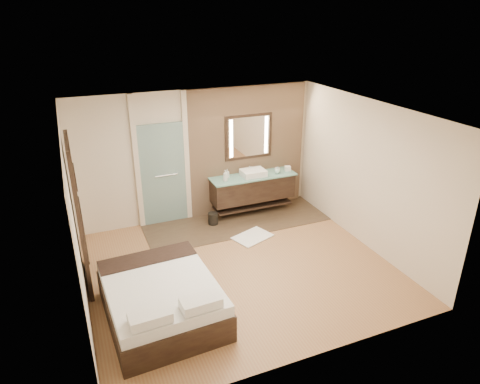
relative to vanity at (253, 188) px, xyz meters
name	(u,v)px	position (x,y,z in m)	size (l,w,h in m)	color
floor	(240,268)	(-1.10, -1.92, -0.58)	(5.00, 5.00, 0.00)	#986240
tile_strip	(237,222)	(-0.50, -0.32, -0.57)	(3.80, 1.30, 0.01)	#3B2A20
stone_wall	(248,150)	(0.00, 0.29, 0.77)	(2.60, 0.08, 2.70)	tan
vanity	(253,188)	(0.00, 0.00, 0.00)	(1.85, 0.55, 0.88)	black
mirror_unit	(249,137)	(0.00, 0.24, 1.07)	(1.06, 0.04, 0.96)	black
frosted_door	(163,170)	(-1.85, 0.28, 0.56)	(1.10, 0.12, 2.70)	silver
shoji_partition	(79,214)	(-3.53, -1.32, 0.63)	(0.06, 1.20, 2.40)	black
bed	(162,299)	(-2.61, -2.66, -0.28)	(1.60, 1.95, 0.73)	black
bath_mat	(253,237)	(-0.46, -1.04, -0.56)	(0.72, 0.50, 0.02)	white
waste_bin	(213,219)	(-0.99, -0.22, -0.45)	(0.20, 0.20, 0.26)	black
tissue_box	(288,168)	(0.82, -0.02, 0.33)	(0.12, 0.12, 0.10)	silver
soap_bottle_a	(225,176)	(-0.66, -0.08, 0.40)	(0.09, 0.09, 0.24)	silver
soap_bottle_b	(227,173)	(-0.55, 0.10, 0.38)	(0.08, 0.08, 0.18)	#B2B2B2
soap_bottle_c	(277,170)	(0.54, -0.08, 0.36)	(0.11, 0.11, 0.14)	silver
cup	(277,170)	(0.58, 0.00, 0.33)	(0.12, 0.12, 0.09)	silver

